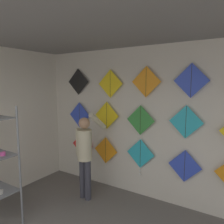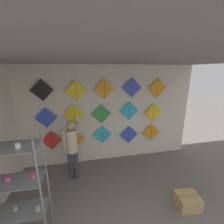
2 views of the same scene
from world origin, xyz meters
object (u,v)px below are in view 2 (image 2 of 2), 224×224
kite_0 (52,141)px  kite_6 (74,114)px  kite_4 (151,132)px  kite_8 (129,111)px  kite_1 (75,139)px  kite_9 (154,112)px  shopkeeper (72,145)px  kite_14 (158,88)px  kite_3 (129,135)px  kite_10 (42,90)px  shelf_rack (7,185)px  kite_5 (46,118)px  kite_7 (102,114)px  kite_2 (102,135)px  kite_13 (132,88)px  kite_11 (76,91)px  kite_12 (105,89)px  cardboard_box (188,201)px

kite_0 → kite_6: bearing=0.1°
kite_4 → kite_8: bearing=180.0°
kite_1 → kite_9: kite_9 is taller
shopkeeper → kite_14: (2.46, 0.61, 1.23)m
shopkeeper → kite_9: bearing=19.3°
kite_3 → kite_8: 0.75m
kite_8 → kite_10: kite_10 is taller
kite_6 → kite_1: bearing=180.0°
shelf_rack → kite_1: bearing=65.3°
kite_5 → kite_4: bearing=0.0°
kite_7 → kite_1: bearing=180.0°
kite_2 → kite_13: 1.61m
kite_8 → kite_0: bearing=-180.0°
kite_3 → kite_10: kite_10 is taller
kite_11 → kite_12: kite_12 is taller
shelf_rack → kite_4: size_ratio=3.27×
kite_3 → kite_4: (0.73, 0.00, 0.01)m
kite_12 → kite_13: (0.77, 0.00, 0.01)m
kite_6 → kite_14: size_ratio=1.00×
shopkeeper → cardboard_box: (2.25, -1.35, -0.78)m
kite_10 → kite_12: size_ratio=1.00×
kite_9 → kite_11: size_ratio=1.00×
kite_7 → kite_14: kite_14 is taller
kite_4 → kite_8: (-0.74, 0.00, 0.73)m
kite_10 → kite_7: bearing=0.0°
kite_7 → kite_8: 0.81m
kite_11 → kite_12: bearing=0.0°
kite_3 → kite_5: kite_5 is taller
kite_4 → kite_9: size_ratio=1.00×
kite_13 → kite_5: bearing=180.0°
kite_0 → kite_12: bearing=0.0°
cardboard_box → kite_10: size_ratio=0.83×
cardboard_box → kite_3: (-0.61, 1.95, 0.63)m
kite_3 → kite_9: (0.76, 0.00, 0.66)m
shelf_rack → kite_11: kite_11 is taller
kite_4 → kite_5: size_ratio=1.00×
kite_1 → kite_9: 2.44m
kite_7 → kite_12: 0.70m
kite_0 → kite_1: size_ratio=1.25×
kite_11 → kite_14: 2.30m
kite_9 → kite_13: bearing=180.0°
kite_7 → kite_9: (1.58, 0.00, -0.04)m
cardboard_box → kite_9: size_ratio=0.83×
kite_14 → kite_9: bearing=180.0°
kite_8 → kite_13: kite_13 is taller
kite_3 → kite_5: bearing=180.0°
shopkeeper → kite_4: 2.44m
shelf_rack → kite_0: 1.95m
kite_7 → kite_13: (0.86, 0.00, 0.71)m
kite_11 → kite_4: bearing=0.0°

